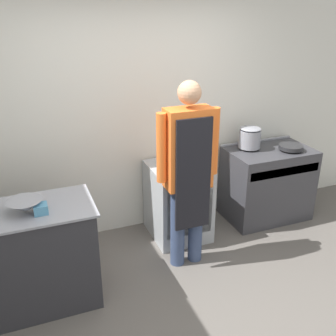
{
  "coord_description": "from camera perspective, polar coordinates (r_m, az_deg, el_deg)",
  "views": [
    {
      "loc": [
        -1.14,
        -2.22,
        2.42
      ],
      "look_at": [
        0.09,
        0.92,
        1.0
      ],
      "focal_mm": 42.0,
      "sensor_mm": 36.0,
      "label": 1
    }
  ],
  "objects": [
    {
      "name": "ground_plane",
      "position": [
        3.47,
        4.46,
        -21.45
      ],
      "size": [
        14.0,
        14.0,
        0.0
      ],
      "primitive_type": "plane",
      "color": "#5B5651"
    },
    {
      "name": "wall_back",
      "position": [
        4.22,
        -5.11,
        7.99
      ],
      "size": [
        8.0,
        0.05,
        2.7
      ],
      "color": "silver",
      "rests_on": "ground_plane"
    },
    {
      "name": "prep_counter",
      "position": [
        3.56,
        -21.3,
        -12.48
      ],
      "size": [
        1.35,
        0.61,
        0.91
      ],
      "color": "#2D2D33",
      "rests_on": "ground_plane"
    },
    {
      "name": "stove",
      "position": [
        4.84,
        14.15,
        -2.18
      ],
      "size": [
        0.98,
        0.63,
        0.88
      ],
      "color": "#38383D",
      "rests_on": "ground_plane"
    },
    {
      "name": "fridge_unit",
      "position": [
        4.34,
        1.44,
        -4.81
      ],
      "size": [
        0.59,
        0.66,
        0.82
      ],
      "color": "#A8ADB2",
      "rests_on": "ground_plane"
    },
    {
      "name": "person_cook",
      "position": [
        3.6,
        2.95,
        0.16
      ],
      "size": [
        0.61,
        0.24,
        1.82
      ],
      "color": "#38476B",
      "rests_on": "ground_plane"
    },
    {
      "name": "mixing_bowl",
      "position": [
        3.27,
        -20.05,
        -5.23
      ],
      "size": [
        0.28,
        0.28,
        0.1
      ],
      "color": "gray",
      "rests_on": "prep_counter"
    },
    {
      "name": "plastic_tub",
      "position": [
        3.21,
        -18.0,
        -5.67
      ],
      "size": [
        0.11,
        0.11,
        0.08
      ],
      "color": "teal",
      "rests_on": "prep_counter"
    },
    {
      "name": "stock_pot",
      "position": [
        4.6,
        11.79,
        4.41
      ],
      "size": [
        0.25,
        0.25,
        0.25
      ],
      "color": "gray",
      "rests_on": "stove"
    },
    {
      "name": "saute_pan",
      "position": [
        4.7,
        17.4,
        2.93
      ],
      "size": [
        0.27,
        0.27,
        0.05
      ],
      "color": "#262628",
      "rests_on": "stove"
    }
  ]
}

